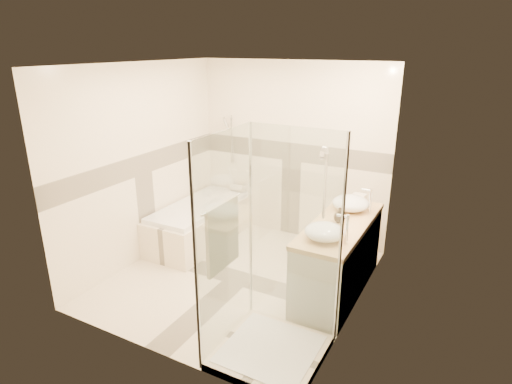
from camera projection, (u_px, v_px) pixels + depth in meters
The scene contains 12 objects.
room at pixel (242, 180), 4.77m from camera, with size 2.82×3.02×2.52m.
bathtub at pixel (200, 221), 6.10m from camera, with size 0.75×1.70×0.56m.
vanity at pixel (338, 257), 4.80m from camera, with size 0.58×1.62×0.85m.
shower_enclosure at pixel (263, 301), 3.85m from camera, with size 0.96×0.93×2.04m.
vessel_sink_near at pixel (351, 203), 4.99m from camera, with size 0.43×0.43×0.17m, color white.
vessel_sink_far at pixel (324, 232), 4.25m from camera, with size 0.40×0.40×0.16m, color white.
faucet_near at pixel (370, 199), 4.87m from camera, with size 0.12×0.03×0.30m.
faucet_far at pixel (346, 227), 4.12m from camera, with size 0.13×0.03×0.30m.
amenity_bottle_a at pixel (339, 216), 4.65m from camera, with size 0.06×0.06×0.14m, color black.
amenity_bottle_b at pixel (340, 215), 4.65m from camera, with size 0.13×0.13×0.17m, color black.
folded_towels at pixel (357, 199), 5.25m from camera, with size 0.16×0.27×0.08m, color white.
rolled_towel at pixel (237, 188), 6.52m from camera, with size 0.10×0.10×0.22m, color white.
Camera 1 is at (2.35, -3.92, 2.70)m, focal length 30.00 mm.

